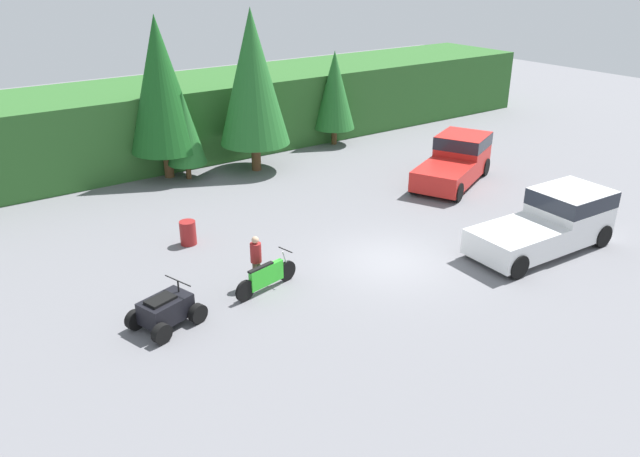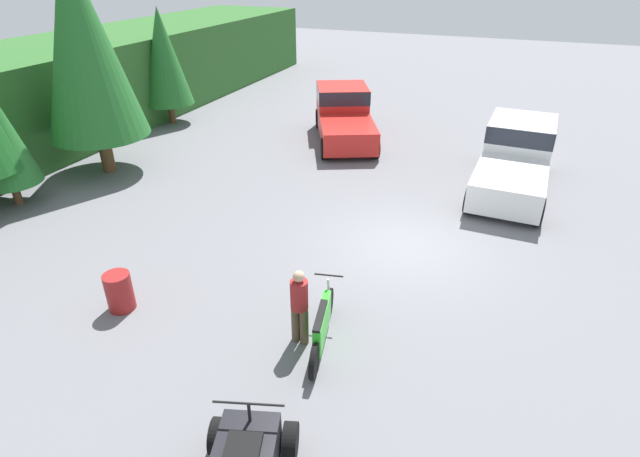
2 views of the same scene
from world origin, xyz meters
name	(u,v)px [view 1 (image 1 of 2)]	position (x,y,z in m)	size (l,w,h in m)	color
ground_plane	(389,261)	(0.00, 0.00, 0.00)	(80.00, 80.00, 0.00)	slate
hillside_backdrop	(188,117)	(0.00, 16.00, 1.84)	(44.00, 6.00, 3.67)	#2D6028
tree_left	(161,85)	(-2.58, 12.64, 4.29)	(3.21, 3.21, 7.29)	brown
tree_mid_left	(185,128)	(-1.94, 11.91, 2.39)	(1.79, 1.79, 4.07)	brown
tree_mid_right	(253,78)	(1.28, 11.19, 4.41)	(3.30, 3.30, 7.50)	brown
tree_right	(335,90)	(7.02, 12.64, 2.95)	(2.20, 2.20, 5.01)	brown
pickup_truck_red	(456,159)	(7.97, 4.57, 1.03)	(5.44, 4.02, 1.99)	red
pickup_truck_second	(553,220)	(5.44, -2.40, 1.04)	(5.55, 2.43, 1.99)	white
dirt_bike	(267,277)	(-4.41, 0.69, 0.47)	(2.41, 0.77, 1.12)	black
quad_atv	(166,311)	(-7.72, 0.58, 0.48)	(2.18, 1.85, 1.22)	black
rider_person	(256,259)	(-4.50, 1.13, 0.92)	(0.38, 0.38, 1.69)	brown
steel_barrel	(188,233)	(-4.97, 5.23, 0.44)	(0.58, 0.58, 0.88)	maroon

